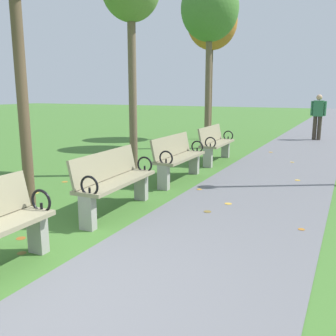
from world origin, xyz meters
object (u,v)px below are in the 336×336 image
Objects in this scene: pedestrian_walking at (318,115)px; park_bench_4 at (216,143)px; tree_3 at (210,10)px; tree_4 at (212,22)px; park_bench_3 at (178,157)px; park_bench_2 at (114,180)px.

park_bench_4 is at bearing -108.63° from pedestrian_walking.
tree_3 is at bearing -129.27° from pedestrian_walking.
park_bench_4 is at bearing -64.57° from tree_3.
tree_4 is at bearing 111.67° from park_bench_4.
park_bench_4 is 0.31× the size of tree_4.
tree_3 is at bearing 102.87° from park_bench_3.
tree_4 is at bearing 107.89° from tree_3.
park_bench_4 is (-0.00, 4.49, 0.00)m from park_bench_2.
park_bench_2 and park_bench_4 have the same top height.
park_bench_2 is 0.31× the size of tree_4.
park_bench_3 is at bearing -90.00° from park_bench_4.
tree_3 is 3.12× the size of pedestrian_walking.
park_bench_2 is at bearing -90.00° from park_bench_4.
park_bench_2 is 0.32× the size of tree_3.
pedestrian_walking reaches higher than park_bench_2.
pedestrian_walking is (1.91, 10.15, 0.44)m from park_bench_2.
tree_3 reaches higher than park_bench_4.
park_bench_3 and park_bench_4 have the same top height.
pedestrian_walking is at bearing 71.37° from park_bench_4.
pedestrian_walking is (2.91, 3.55, -3.15)m from tree_3.
tree_3 reaches higher than park_bench_2.
pedestrian_walking is at bearing 76.47° from park_bench_3.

